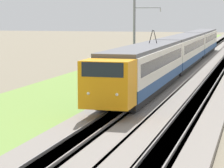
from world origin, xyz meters
TOP-DOWN VIEW (x-y plane):
  - ballast_main at (50.00, 0.00)m, footprint 240.00×4.40m
  - ballast_adjacent at (50.00, -4.23)m, footprint 240.00×4.40m
  - track_main at (50.00, 0.00)m, footprint 240.00×1.57m
  - track_adjacent at (50.00, -4.23)m, footprint 240.00×1.57m
  - grass_verge at (50.00, 5.47)m, footprint 240.00×11.23m
  - passenger_train at (57.31, 0.00)m, footprint 64.96×2.99m
  - catenary_mast_mid at (44.53, 2.71)m, footprint 0.22×2.56m

SIDE VIEW (x-z plane):
  - grass_verge at x=50.00m, z-range 0.00..0.12m
  - ballast_main at x=50.00m, z-range 0.00..0.30m
  - ballast_adjacent at x=50.00m, z-range 0.00..0.30m
  - track_main at x=50.00m, z-range -0.07..0.38m
  - track_adjacent at x=50.00m, z-range -0.07..0.38m
  - passenger_train at x=57.31m, z-range -0.16..4.85m
  - catenary_mast_mid at x=44.53m, z-range 0.14..7.91m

